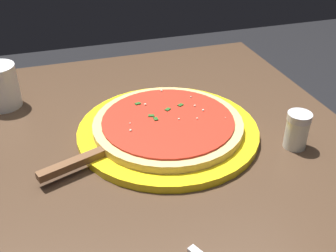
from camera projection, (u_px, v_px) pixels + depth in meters
restaurant_table at (151, 200)px, 0.88m from camera, size 0.85×0.93×0.73m
serving_plate at (168, 131)px, 0.84m from camera, size 0.37×0.37×0.02m
pizza at (168, 124)px, 0.83m from camera, size 0.30×0.30×0.02m
pizza_server at (93, 156)px, 0.74m from camera, size 0.22×0.12×0.01m
cup_tall_drink at (0, 86)px, 0.92m from camera, size 0.08×0.08×0.10m
parmesan_shaker at (297, 130)px, 0.78m from camera, size 0.05×0.05×0.07m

